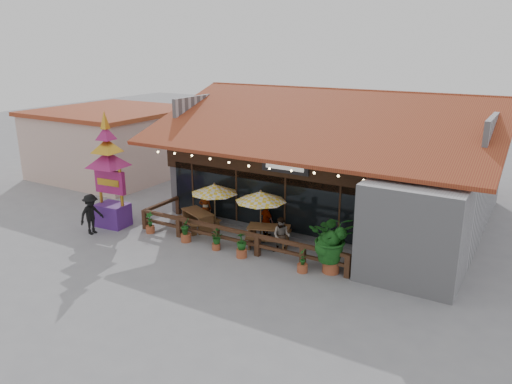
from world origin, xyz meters
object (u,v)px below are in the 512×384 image
Objects in this scene: umbrella_right at (261,197)px; pedestrian at (91,214)px; thai_sign_tower at (108,162)px; tropical_plant at (332,239)px; picnic_table_right at (269,232)px; picnic_table_left at (198,217)px; umbrella_left at (214,189)px.

pedestrian is at bearing -156.70° from umbrella_right.
pedestrian is (-0.05, -1.20, -2.12)m from thai_sign_tower.
tropical_plant is (10.67, 0.57, -1.70)m from thai_sign_tower.
picnic_table_right is 7.99m from pedestrian.
picnic_table_left is 0.38× the size of thai_sign_tower.
umbrella_right is 1.30× the size of picnic_table_left.
tropical_plant is at bearing 3.05° from thai_sign_tower.
umbrella_left is 3.25m from picnic_table_right.
picnic_table_left is 7.19m from tropical_plant.
tropical_plant is at bearing -12.06° from umbrella_left.
umbrella_right is 7.67m from pedestrian.
thai_sign_tower is at bearing -176.95° from tropical_plant.
picnic_table_right is 3.54m from tropical_plant.
umbrella_right reaches higher than picnic_table_right.
picnic_table_left is 0.92× the size of tropical_plant.
umbrella_left is at bearing -52.74° from pedestrian.
umbrella_left is 1.23× the size of picnic_table_left.
tropical_plant is at bearing -77.69° from pedestrian.
umbrella_right is 1.30× the size of picnic_table_right.
umbrella_left is 4.98m from thai_sign_tower.
picnic_table_right is 7.97m from thai_sign_tower.
pedestrian is (-4.53, -3.09, -1.06)m from umbrella_left.
tropical_plant is (6.19, -1.32, -0.64)m from umbrella_left.
tropical_plant is at bearing -18.50° from picnic_table_right.
umbrella_left reaches higher than picnic_table_right.
pedestrian is (-6.97, -3.00, -1.12)m from umbrella_right.
thai_sign_tower reaches higher than umbrella_right.
umbrella_right is 7.22m from thai_sign_tower.
picnic_table_left is (-0.86, -0.15, -1.43)m from umbrella_left.
tropical_plant is 10.87m from pedestrian.
umbrella_right reaches higher than picnic_table_left.
thai_sign_tower reaches higher than tropical_plant.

